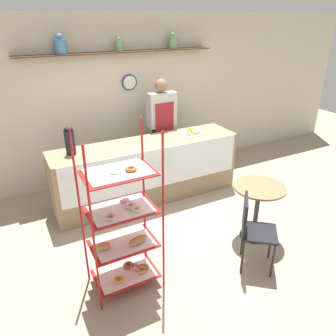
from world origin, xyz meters
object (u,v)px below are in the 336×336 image
Objects in this scene: cafe_chair at (252,226)px; coffee_carafe at (70,141)px; donut_tray_counter at (191,133)px; pastry_rack at (123,228)px; cafe_table at (258,200)px; person_worker at (162,127)px.

cafe_chair is 2.56m from coffee_carafe.
donut_tray_counter is at bearing -0.99° from coffee_carafe.
cafe_table is at bearing 0.26° from pastry_rack.
person_worker is 2.53m from cafe_chair.
cafe_chair is (-0.13, -2.49, -0.41)m from person_worker.
person_worker is 1.99× the size of cafe_chair.
person_worker reaches higher than cafe_table.
cafe_table is (0.29, -2.10, -0.40)m from person_worker.
person_worker is 0.57m from donut_tray_counter.
person_worker is 4.51× the size of coffee_carafe.
person_worker is at bearing 36.12° from cafe_chair.
pastry_rack reaches higher than donut_tray_counter.
person_worker is 2.16m from cafe_table.
person_worker is (1.49, 2.11, 0.23)m from pastry_rack.
pastry_rack is 1.79m from cafe_table.
pastry_rack is at bearing -179.74° from cafe_table.
cafe_chair is (1.36, -0.38, -0.18)m from pastry_rack.
coffee_carafe is 1.88m from donut_tray_counter.
coffee_carafe reaches higher than cafe_chair.
person_worker is at bearing 16.49° from coffee_carafe.
cafe_chair reaches higher than cafe_table.
coffee_carafe is (-1.47, 2.01, 0.59)m from cafe_chair.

